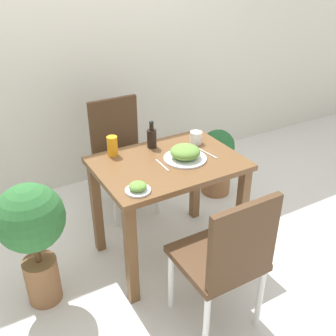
# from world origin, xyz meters

# --- Properties ---
(ground_plane) EXTENTS (16.00, 16.00, 0.00)m
(ground_plane) POSITION_xyz_m (0.00, 0.00, 0.00)
(ground_plane) COLOR silver
(wall_back) EXTENTS (8.00, 0.05, 2.60)m
(wall_back) POSITION_xyz_m (0.00, 1.28, 1.30)
(wall_back) COLOR beige
(wall_back) RESTS_ON ground_plane
(dining_table) EXTENTS (0.91, 0.65, 0.73)m
(dining_table) POSITION_xyz_m (0.00, 0.00, 0.60)
(dining_table) COLOR brown
(dining_table) RESTS_ON ground_plane
(chair_near) EXTENTS (0.42, 0.42, 0.90)m
(chair_near) POSITION_xyz_m (-0.05, -0.69, 0.51)
(chair_near) COLOR #4C331E
(chair_near) RESTS_ON ground_plane
(chair_far) EXTENTS (0.42, 0.42, 0.90)m
(chair_far) POSITION_xyz_m (-0.02, 0.72, 0.51)
(chair_far) COLOR #4C331E
(chair_far) RESTS_ON ground_plane
(food_plate) EXTENTS (0.27, 0.27, 0.09)m
(food_plate) POSITION_xyz_m (0.11, -0.03, 0.78)
(food_plate) COLOR white
(food_plate) RESTS_ON dining_table
(side_plate) EXTENTS (0.14, 0.14, 0.05)m
(side_plate) POSITION_xyz_m (-0.32, -0.23, 0.76)
(side_plate) COLOR white
(side_plate) RESTS_ON dining_table
(drink_cup) EXTENTS (0.08, 0.08, 0.08)m
(drink_cup) POSITION_xyz_m (0.30, 0.13, 0.78)
(drink_cup) COLOR white
(drink_cup) RESTS_ON dining_table
(juice_glass) EXTENTS (0.07, 0.07, 0.13)m
(juice_glass) POSITION_xyz_m (-0.27, 0.25, 0.80)
(juice_glass) COLOR orange
(juice_glass) RESTS_ON dining_table
(sauce_bottle) EXTENTS (0.06, 0.06, 0.19)m
(sauce_bottle) POSITION_xyz_m (0.01, 0.23, 0.81)
(sauce_bottle) COLOR black
(sauce_bottle) RESTS_ON dining_table
(fork_utensil) EXTENTS (0.01, 0.17, 0.00)m
(fork_utensil) POSITION_xyz_m (-0.06, -0.03, 0.74)
(fork_utensil) COLOR silver
(fork_utensil) RESTS_ON dining_table
(spoon_utensil) EXTENTS (0.04, 0.19, 0.00)m
(spoon_utensil) POSITION_xyz_m (0.27, -0.03, 0.74)
(spoon_utensil) COLOR silver
(spoon_utensil) RESTS_ON dining_table
(potted_plant_left) EXTENTS (0.39, 0.39, 0.80)m
(potted_plant_left) POSITION_xyz_m (-0.87, 0.01, 0.53)
(potted_plant_left) COLOR brown
(potted_plant_left) RESTS_ON ground_plane
(potted_plant_right) EXTENTS (0.28, 0.28, 0.59)m
(potted_plant_right) POSITION_xyz_m (0.77, 0.49, 0.32)
(potted_plant_right) COLOR brown
(potted_plant_right) RESTS_ON ground_plane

